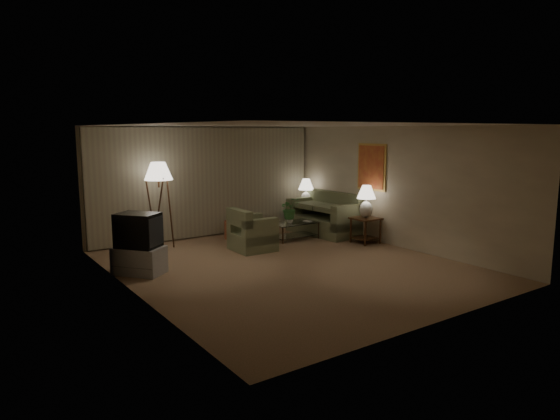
% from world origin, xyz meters
% --- Properties ---
extents(ground, '(7.00, 7.00, 0.00)m').
position_xyz_m(ground, '(0.00, 0.00, 0.00)').
color(ground, tan).
rests_on(ground, ground).
extents(room_shell, '(6.04, 7.02, 2.72)m').
position_xyz_m(room_shell, '(0.02, 1.51, 1.75)').
color(room_shell, beige).
rests_on(room_shell, ground).
extents(sofa, '(2.00, 1.18, 0.83)m').
position_xyz_m(sofa, '(2.50, 1.97, 0.42)').
color(sofa, '#78825B').
rests_on(sofa, ground).
extents(armchair, '(0.92, 0.87, 0.73)m').
position_xyz_m(armchair, '(0.11, 1.52, 0.37)').
color(armchair, '#78825B').
rests_on(armchair, ground).
extents(side_table_near, '(0.58, 0.58, 0.60)m').
position_xyz_m(side_table_near, '(2.65, 0.62, 0.42)').
color(side_table_near, '#341C0E').
rests_on(side_table_near, ground).
extents(side_table_far, '(0.53, 0.44, 0.60)m').
position_xyz_m(side_table_far, '(2.65, 2.90, 0.40)').
color(side_table_far, '#341C0E').
rests_on(side_table_far, ground).
extents(table_lamp_near, '(0.44, 0.44, 0.75)m').
position_xyz_m(table_lamp_near, '(2.65, 0.62, 1.04)').
color(table_lamp_near, white).
rests_on(table_lamp_near, side_table_near).
extents(table_lamp_far, '(0.42, 0.42, 0.72)m').
position_xyz_m(table_lamp_far, '(2.65, 2.90, 1.03)').
color(table_lamp_far, white).
rests_on(table_lamp_far, side_table_far).
extents(coffee_table, '(1.21, 0.66, 0.41)m').
position_xyz_m(coffee_table, '(1.52, 1.87, 0.28)').
color(coffee_table, silver).
rests_on(coffee_table, ground).
extents(tv_cabinet, '(1.41, 1.40, 0.50)m').
position_xyz_m(tv_cabinet, '(-2.55, 1.14, 0.25)').
color(tv_cabinet, '#B4B4B7').
rests_on(tv_cabinet, ground).
extents(crt_tv, '(1.24, 1.23, 0.63)m').
position_xyz_m(crt_tv, '(-2.55, 1.14, 0.81)').
color(crt_tv, black).
rests_on(crt_tv, tv_cabinet).
extents(floor_lamp, '(0.62, 0.62, 1.92)m').
position_xyz_m(floor_lamp, '(-1.46, 2.87, 1.00)').
color(floor_lamp, '#341C0E').
rests_on(floor_lamp, ground).
extents(ottoman, '(0.83, 0.83, 0.42)m').
position_xyz_m(ottoman, '(0.45, 2.77, 0.21)').
color(ottoman, '#A15636').
rests_on(ottoman, ground).
extents(vase, '(0.18, 0.18, 0.17)m').
position_xyz_m(vase, '(1.37, 1.87, 0.50)').
color(vase, white).
rests_on(vase, coffee_table).
extents(flowers, '(0.53, 0.48, 0.51)m').
position_xyz_m(flowers, '(1.37, 1.87, 0.84)').
color(flowers, '#3A7E38').
rests_on(flowers, vase).
extents(book, '(0.19, 0.23, 0.02)m').
position_xyz_m(book, '(1.77, 1.77, 0.42)').
color(book, olive).
rests_on(book, coffee_table).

